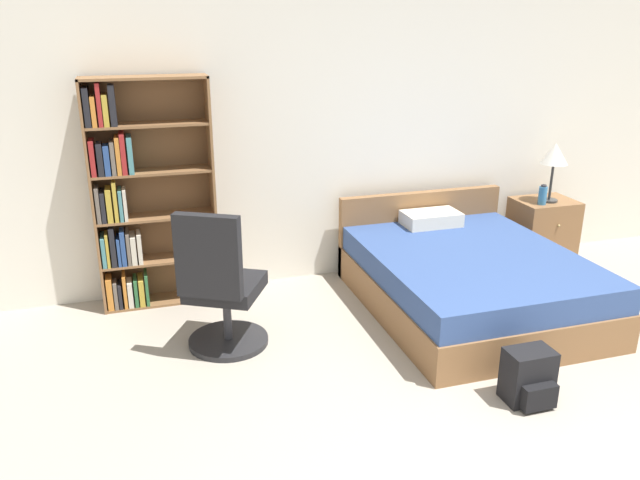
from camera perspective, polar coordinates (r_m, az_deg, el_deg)
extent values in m
cube|color=silver|center=(5.55, 3.30, 9.89)|extent=(9.00, 0.06, 2.60)
cube|color=brown|center=(5.11, -20.05, 3.46)|extent=(0.02, 0.27, 1.83)
cube|color=brown|center=(5.14, -9.80, 4.45)|extent=(0.02, 0.27, 1.83)
cube|color=brown|center=(5.23, -14.98, 4.33)|extent=(0.94, 0.01, 1.83)
cube|color=brown|center=(5.41, -14.08, -5.30)|extent=(0.90, 0.26, 0.02)
cube|color=orange|center=(5.32, -18.66, -4.55)|extent=(0.04, 0.16, 0.26)
cube|color=#665B51|center=(5.32, -18.16, -4.71)|extent=(0.03, 0.15, 0.23)
cube|color=black|center=(5.32, -17.79, -4.78)|extent=(0.03, 0.16, 0.20)
cube|color=orange|center=(5.32, -17.41, -4.33)|extent=(0.03, 0.18, 0.27)
cube|color=beige|center=(5.32, -16.95, -4.63)|extent=(0.04, 0.16, 0.21)
cube|color=#2D6638|center=(5.33, -16.47, -4.44)|extent=(0.03, 0.20, 0.23)
cube|color=gold|center=(5.34, -16.01, -4.38)|extent=(0.04, 0.21, 0.22)
cube|color=#2D6638|center=(5.33, -15.56, -4.17)|extent=(0.02, 0.20, 0.26)
cube|color=brown|center=(5.27, -14.40, -1.68)|extent=(0.90, 0.26, 0.02)
cube|color=teal|center=(5.21, -19.15, -0.86)|extent=(0.03, 0.22, 0.24)
cube|color=gold|center=(5.18, -18.84, -0.79)|extent=(0.02, 0.16, 0.27)
cube|color=black|center=(5.17, -18.41, -0.50)|extent=(0.04, 0.15, 0.32)
cube|color=navy|center=(5.20, -17.91, -0.88)|extent=(0.02, 0.19, 0.22)
cube|color=navy|center=(5.17, -17.56, -0.60)|extent=(0.04, 0.16, 0.28)
cube|color=#665B51|center=(5.20, -17.12, -0.57)|extent=(0.03, 0.22, 0.26)
cube|color=beige|center=(5.21, -16.68, -0.70)|extent=(0.04, 0.21, 0.23)
cube|color=beige|center=(5.19, -16.17, -0.59)|extent=(0.03, 0.19, 0.25)
cube|color=brown|center=(5.15, -14.75, 2.12)|extent=(0.90, 0.26, 0.02)
cube|color=#665B51|center=(5.07, -19.64, 3.09)|extent=(0.03, 0.16, 0.28)
cube|color=black|center=(5.10, -19.20, 2.98)|extent=(0.03, 0.21, 0.23)
cube|color=gold|center=(5.08, -18.71, 3.12)|extent=(0.04, 0.18, 0.26)
cube|color=gold|center=(5.06, -18.21, 3.43)|extent=(0.03, 0.16, 0.31)
cube|color=teal|center=(5.09, -17.76, 3.16)|extent=(0.03, 0.20, 0.24)
cube|color=beige|center=(5.07, -17.40, 3.18)|extent=(0.02, 0.17, 0.25)
cube|color=brown|center=(5.06, -15.10, 6.07)|extent=(0.90, 0.26, 0.02)
cube|color=maroon|center=(5.00, -20.08, 7.11)|extent=(0.04, 0.19, 0.27)
cube|color=black|center=(4.99, -19.46, 7.01)|extent=(0.04, 0.17, 0.24)
cube|color=navy|center=(4.99, -18.90, 6.95)|extent=(0.04, 0.16, 0.22)
cube|color=#665B51|center=(5.01, -18.41, 7.21)|extent=(0.03, 0.21, 0.25)
cube|color=orange|center=(5.00, -17.99, 7.44)|extent=(0.03, 0.21, 0.28)
cube|color=maroon|center=(5.00, -17.56, 7.62)|extent=(0.04, 0.21, 0.31)
cube|color=teal|center=(5.01, -16.97, 7.53)|extent=(0.04, 0.22, 0.28)
cube|color=brown|center=(4.99, -15.48, 10.16)|extent=(0.90, 0.26, 0.02)
cube|color=black|center=(4.95, -20.54, 11.34)|extent=(0.04, 0.21, 0.28)
cube|color=orange|center=(4.93, -20.00, 11.01)|extent=(0.03, 0.16, 0.22)
cube|color=maroon|center=(4.93, -19.54, 11.61)|extent=(0.03, 0.17, 0.31)
cube|color=gold|center=(4.94, -19.02, 11.19)|extent=(0.04, 0.19, 0.23)
cube|color=black|center=(4.92, -18.44, 11.62)|extent=(0.04, 0.16, 0.30)
cube|color=brown|center=(4.95, -15.85, 14.11)|extent=(0.94, 0.27, 0.02)
cube|color=brown|center=(5.18, 13.45, -4.72)|extent=(1.57, 1.96, 0.29)
cube|color=#334C84|center=(5.09, 13.67, -2.19)|extent=(1.54, 1.92, 0.20)
cube|color=brown|center=(5.87, 9.10, 0.86)|extent=(1.57, 0.08, 0.74)
cube|color=silver|center=(5.63, 10.12, 1.95)|extent=(0.50, 0.30, 0.12)
cylinder|color=#232326|center=(4.65, -8.35, -9.07)|extent=(0.58, 0.58, 0.04)
cylinder|color=#333338|center=(4.56, -8.47, -6.88)|extent=(0.06, 0.06, 0.36)
cube|color=black|center=(4.46, -8.62, -4.25)|extent=(0.65, 0.65, 0.10)
cube|color=black|center=(4.09, -10.19, -1.52)|extent=(0.42, 0.28, 0.57)
cube|color=brown|center=(6.38, 19.63, 0.84)|extent=(0.55, 0.44, 0.61)
sphere|color=tan|center=(6.17, 21.00, 1.23)|extent=(0.02, 0.02, 0.02)
cylinder|color=#333333|center=(6.26, 20.19, 3.43)|extent=(0.16, 0.16, 0.02)
cylinder|color=#333333|center=(6.22, 20.38, 5.02)|extent=(0.02, 0.02, 0.34)
cone|color=silver|center=(6.16, 20.68, 7.42)|extent=(0.25, 0.25, 0.19)
cylinder|color=teal|center=(6.12, 19.68, 3.84)|extent=(0.08, 0.08, 0.17)
cylinder|color=#2D2D33|center=(6.09, 19.78, 4.69)|extent=(0.05, 0.05, 0.02)
cube|color=black|center=(4.11, 18.46, -11.64)|extent=(0.29, 0.19, 0.34)
cube|color=black|center=(4.06, 19.41, -13.39)|extent=(0.22, 0.07, 0.15)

